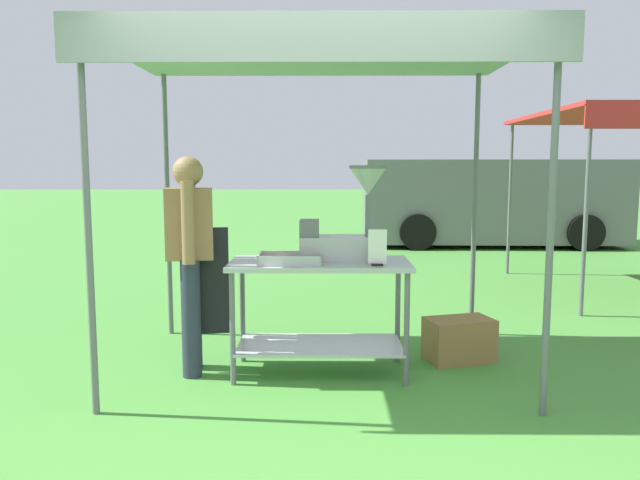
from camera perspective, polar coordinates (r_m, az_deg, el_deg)
ground_plane at (r=9.50m, az=0.15°, el=-2.44°), size 70.00×70.00×0.00m
stall_canopy at (r=4.53m, az=-0.01°, el=16.74°), size 2.98×2.05×2.40m
donut_cart at (r=4.46m, az=-0.02°, el=-5.06°), size 1.32×0.62×0.84m
donut_tray at (r=4.32m, az=-2.81°, el=-1.96°), size 0.45×0.28×0.07m
donut_fryer at (r=4.44m, az=2.40°, el=1.43°), size 0.64×0.28×0.70m
menu_sign at (r=4.22m, az=5.46°, el=-0.97°), size 0.13×0.05×0.26m
vendor at (r=4.53m, az=-12.14°, el=-1.21°), size 0.46×0.54×1.61m
supply_crate at (r=4.96m, az=13.05°, el=-9.19°), size 0.58×0.44×0.34m
van_grey at (r=12.60m, az=15.80°, el=3.59°), size 5.04×2.18×1.69m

